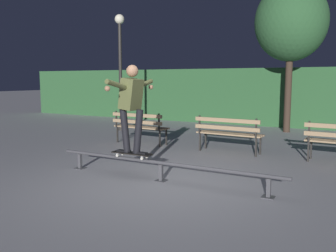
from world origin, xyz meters
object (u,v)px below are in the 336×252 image
Objects in this scene: skateboard at (132,153)px; lamp_post_left at (120,58)px; park_bench_leftmost at (139,125)px; park_bench_left_center at (228,131)px; grind_rail at (161,165)px; skateboarder at (131,101)px; tree_behind_benches at (291,22)px.

skateboard is 0.20× the size of lamp_post_left.
park_bench_leftmost is 2.51m from park_bench_left_center.
lamp_post_left reaches higher than grind_rail.
skateboarder reaches higher than grind_rail.
park_bench_leftmost is at bearing -125.46° from tree_behind_benches.
skateboard is 0.94m from skateboarder.
lamp_post_left is (-5.10, -2.31, -1.09)m from tree_behind_benches.
park_bench_leftmost is at bearing 120.86° from skateboard.
tree_behind_benches is (1.36, 7.12, 2.21)m from skateboarder.
tree_behind_benches reaches higher than skateboard.
grind_rail is at bearing 0.00° from skateboarder.
lamp_post_left is at bearing 132.08° from grind_rail.
park_bench_left_center is at bearing 73.94° from skateboarder.
lamp_post_left is (-3.74, 4.80, 1.12)m from skateboarder.
park_bench_leftmost is 6.07m from tree_behind_benches.
park_bench_leftmost is (-1.69, 2.83, 0.11)m from skateboard.
skateboard is 0.50× the size of skateboarder.
park_bench_leftmost is at bearing -43.98° from lamp_post_left.
tree_behind_benches is at bearing 54.54° from park_bench_leftmost.
skateboard is at bearing -100.83° from tree_behind_benches.
lamp_post_left is at bearing 156.57° from park_bench_left_center.
tree_behind_benches is 5.70m from lamp_post_left.
park_bench_left_center is at bearing -97.23° from tree_behind_benches.
tree_behind_benches reaches higher than skateboarder.
park_bench_leftmost is 1.00× the size of park_bench_left_center.
tree_behind_benches is 1.24× the size of lamp_post_left.
lamp_post_left is (-2.04, 1.97, 1.94)m from park_bench_leftmost.
tree_behind_benches is at bearing 24.40° from lamp_post_left.
park_bench_leftmost is (-1.69, 2.83, -0.82)m from skateboarder.
grind_rail is 0.89× the size of tree_behind_benches.
skateboarder is 0.32× the size of tree_behind_benches.
tree_behind_benches reaches higher than grind_rail.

